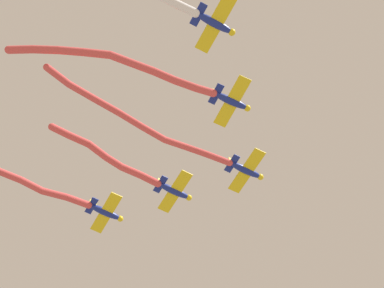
# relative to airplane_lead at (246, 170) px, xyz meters

# --- Properties ---
(airplane_lead) EXTENTS (5.12, 6.59, 1.66)m
(airplane_lead) POSITION_rel_airplane_lead_xyz_m (0.00, 0.00, 0.00)
(airplane_lead) COLOR navy
(smoke_trail_lead) EXTENTS (21.74, 12.37, 1.72)m
(smoke_trail_lead) POSITION_rel_airplane_lead_xyz_m (-12.92, -6.18, -0.52)
(smoke_trail_lead) COLOR #DB4C4C
(airplane_left_wing) EXTENTS (5.10, 6.56, 1.66)m
(airplane_left_wing) POSITION_rel_airplane_lead_xyz_m (-8.69, 3.48, 0.00)
(airplane_left_wing) COLOR navy
(smoke_trail_left_wing) EXTENTS (14.05, 7.13, 3.07)m
(smoke_trail_left_wing) POSITION_rel_airplane_lead_xyz_m (-17.41, -0.57, 1.13)
(smoke_trail_left_wing) COLOR #DB4C4C
(airplane_right_wing) EXTENTS (5.13, 6.64, 1.66)m
(airplane_right_wing) POSITION_rel_airplane_lead_xyz_m (-2.55, -9.01, 0.30)
(airplane_right_wing) COLOR navy
(smoke_trail_right_wing) EXTENTS (23.63, 5.22, 1.39)m
(smoke_trail_right_wing) POSITION_rel_airplane_lead_xyz_m (-15.86, -12.84, 0.28)
(smoke_trail_right_wing) COLOR #DB4C4C
(airplane_slot) EXTENTS (5.10, 6.55, 1.66)m
(airplane_slot) POSITION_rel_airplane_lead_xyz_m (-17.38, 6.96, -0.30)
(airplane_slot) COLOR navy
(airplane_trail) EXTENTS (5.12, 6.59, 1.66)m
(airplane_trail) POSITION_rel_airplane_lead_xyz_m (-5.10, -18.01, 0.00)
(airplane_trail) COLOR navy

